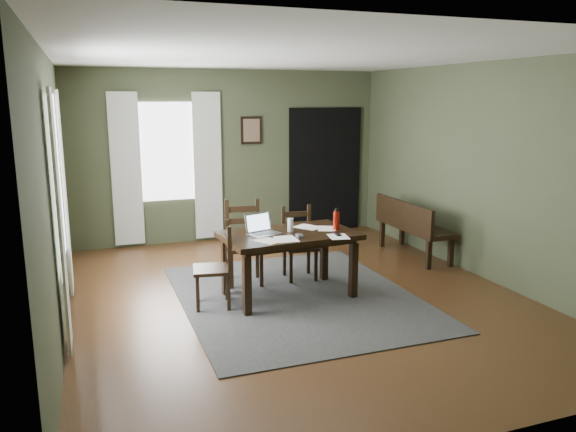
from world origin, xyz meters
name	(u,v)px	position (x,y,z in m)	size (l,w,h in m)	color
ground	(297,297)	(0.00, 0.00, -0.01)	(5.00, 6.00, 0.01)	#492C16
room_shell	(297,141)	(0.00, 0.00, 1.80)	(5.02, 6.02, 2.71)	#424A30
rug	(297,296)	(0.00, 0.00, 0.01)	(2.60, 3.20, 0.01)	#363636
dining_table	(289,241)	(-0.08, 0.05, 0.67)	(1.57, 1.02, 0.75)	black
chair_end	(217,267)	(-0.93, 0.03, 0.46)	(0.47, 0.47, 0.93)	black
chair_back_left	(244,243)	(-0.42, 0.73, 0.50)	(0.51, 0.51, 1.02)	black
chair_back_right	(299,244)	(0.28, 0.66, 0.45)	(0.43, 0.43, 0.91)	black
bench	(411,223)	(2.15, 1.02, 0.49)	(0.47, 1.46, 0.82)	black
laptop	(261,229)	(-0.39, 0.11, 0.82)	(0.40, 0.36, 0.23)	#B7B7BC
computer_mouse	(300,236)	(-0.05, -0.19, 0.78)	(0.06, 0.10, 0.03)	#3F3F42
tv_remote	(337,234)	(0.39, -0.21, 0.77)	(0.05, 0.18, 0.02)	black
drinking_glass	(290,225)	(-0.04, 0.11, 0.84)	(0.07, 0.07, 0.15)	silver
water_bottle	(336,220)	(0.49, 0.01, 0.88)	(0.08, 0.08, 0.25)	#B31A0D
paper_a	(268,241)	(-0.41, -0.21, 0.76)	(0.21, 0.28, 0.00)	white
paper_b	(338,237)	(0.37, -0.31, 0.76)	(0.21, 0.27, 0.00)	white
paper_c	(308,227)	(0.23, 0.24, 0.76)	(0.23, 0.30, 0.00)	white
paper_d	(327,229)	(0.41, 0.09, 0.76)	(0.21, 0.27, 0.00)	white
paper_e	(286,239)	(-0.21, -0.22, 0.76)	(0.23, 0.30, 0.00)	white
window_left	(57,181)	(-2.47, 0.20, 1.45)	(0.01, 1.30, 1.70)	white
window_back	(167,152)	(-1.00, 2.97, 1.45)	(1.00, 0.01, 1.50)	white
curtain_left_near	(60,223)	(-2.44, -0.62, 1.20)	(0.03, 0.48, 2.30)	silver
curtain_left_far	(65,193)	(-2.44, 1.02, 1.20)	(0.03, 0.48, 2.30)	silver
curtain_back_left	(126,170)	(-1.62, 2.94, 1.20)	(0.44, 0.03, 2.30)	silver
curtain_back_right	(208,167)	(-0.38, 2.94, 1.20)	(0.44, 0.03, 2.30)	silver
framed_picture	(251,130)	(0.35, 2.97, 1.75)	(0.34, 0.03, 0.44)	black
doorway_back	(325,170)	(1.65, 2.97, 1.05)	(1.30, 0.03, 2.10)	black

